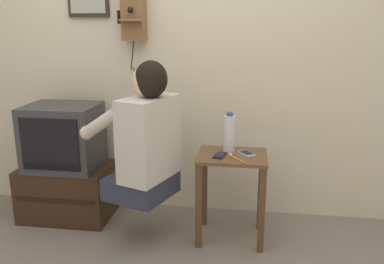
# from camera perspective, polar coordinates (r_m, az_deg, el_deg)

# --- Properties ---
(wall_back) EXTENTS (6.80, 0.05, 2.55)m
(wall_back) POSITION_cam_1_polar(r_m,az_deg,el_deg) (2.98, -1.67, 12.55)
(wall_back) COLOR beige
(wall_back) RESTS_ON ground_plane
(side_table) EXTENTS (0.44, 0.36, 0.59)m
(side_table) POSITION_cam_1_polar(r_m,az_deg,el_deg) (2.68, 5.59, -6.40)
(side_table) COLOR brown
(side_table) RESTS_ON ground_plane
(person) EXTENTS (0.61, 0.56, 0.88)m
(person) POSITION_cam_1_polar(r_m,az_deg,el_deg) (2.54, -6.53, -0.81)
(person) COLOR #2D3347
(person) RESTS_ON ground_plane
(tv_stand) EXTENTS (0.64, 0.42, 0.39)m
(tv_stand) POSITION_cam_1_polar(r_m,az_deg,el_deg) (3.18, -17.03, -7.97)
(tv_stand) COLOR #382316
(tv_stand) RESTS_ON ground_plane
(television) EXTENTS (0.50, 0.41, 0.46)m
(television) POSITION_cam_1_polar(r_m,az_deg,el_deg) (3.03, -17.63, -0.64)
(television) COLOR #38383A
(television) RESTS_ON tv_stand
(wall_phone_antique) EXTENTS (0.20, 0.18, 0.79)m
(wall_phone_antique) POSITION_cam_1_polar(r_m,az_deg,el_deg) (2.97, -8.23, 16.22)
(wall_phone_antique) COLOR brown
(cell_phone_held) EXTENTS (0.08, 0.13, 0.01)m
(cell_phone_held) POSITION_cam_1_polar(r_m,az_deg,el_deg) (2.59, 3.91, -3.28)
(cell_phone_held) COLOR black
(cell_phone_held) RESTS_ON side_table
(cell_phone_spare) EXTENTS (0.12, 0.14, 0.01)m
(cell_phone_spare) POSITION_cam_1_polar(r_m,az_deg,el_deg) (2.64, 7.63, -3.00)
(cell_phone_spare) COLOR silver
(cell_phone_spare) RESTS_ON side_table
(water_bottle) EXTENTS (0.08, 0.08, 0.26)m
(water_bottle) POSITION_cam_1_polar(r_m,az_deg,el_deg) (2.67, 5.25, -0.12)
(water_bottle) COLOR silver
(water_bottle) RESTS_ON side_table
(toothbrush) EXTENTS (0.11, 0.14, 0.02)m
(toothbrush) POSITION_cam_1_polar(r_m,az_deg,el_deg) (2.54, 6.15, -3.66)
(toothbrush) COLOR orange
(toothbrush) RESTS_ON side_table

